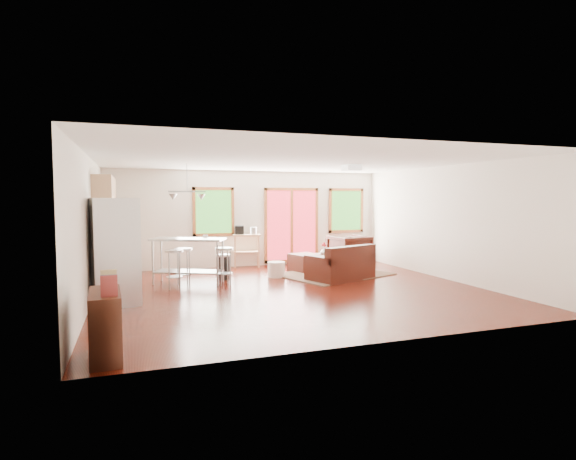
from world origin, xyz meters
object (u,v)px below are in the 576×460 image
object	(u,v)px
kitchen_cart	(246,239)
ottoman	(305,263)
loveseat	(342,266)
armchair	(349,249)
refrigerator	(116,252)
island	(188,252)
coffee_table	(331,257)
rug	(333,274)

from	to	relation	value
kitchen_cart	ottoman	bearing A→B (deg)	-42.81
loveseat	ottoman	size ratio (longest dim) A/B	2.55
armchair	refrigerator	xyz separation A→B (m)	(-5.80, -2.58, 0.45)
refrigerator	kitchen_cart	distance (m)	4.70
loveseat	refrigerator	world-z (taller)	refrigerator
ottoman	island	bearing A→B (deg)	-166.63
coffee_table	kitchen_cart	size ratio (longest dim) A/B	1.11
ottoman	kitchen_cart	world-z (taller)	kitchen_cart
rug	loveseat	bearing A→B (deg)	-97.67
armchair	refrigerator	distance (m)	6.36
kitchen_cart	loveseat	bearing A→B (deg)	-57.68
ottoman	refrigerator	distance (m)	5.04
ottoman	kitchen_cart	bearing A→B (deg)	137.19
kitchen_cart	armchair	bearing A→B (deg)	-18.73
loveseat	refrigerator	bearing A→B (deg)	169.59
coffee_table	refrigerator	world-z (taller)	refrigerator
armchair	refrigerator	bearing A→B (deg)	15.51
loveseat	island	distance (m)	3.45
coffee_table	ottoman	bearing A→B (deg)	152.12
rug	island	bearing A→B (deg)	179.53
armchair	ottoman	world-z (taller)	armchair
refrigerator	coffee_table	bearing A→B (deg)	11.42
rug	ottoman	bearing A→B (deg)	121.05
coffee_table	refrigerator	xyz separation A→B (m)	(-5.00, -2.00, 0.56)
loveseat	island	size ratio (longest dim) A/B	1.01
coffee_table	armchair	bearing A→B (deg)	35.90
rug	kitchen_cart	bearing A→B (deg)	131.81
coffee_table	ottoman	distance (m)	0.67
armchair	rug	bearing A→B (deg)	38.92
refrigerator	rug	bearing A→B (deg)	7.44
ottoman	island	size ratio (longest dim) A/B	0.39
rug	coffee_table	bearing A→B (deg)	72.99
loveseat	armchair	xyz separation A→B (m)	(1.02, 1.67, 0.16)
refrigerator	island	distance (m)	2.15
armchair	refrigerator	world-z (taller)	refrigerator
coffee_table	island	xyz separation A→B (m)	(-3.58, -0.41, 0.31)
loveseat	armchair	size ratio (longest dim) A/B	1.78
loveseat	coffee_table	bearing A→B (deg)	57.28
armchair	kitchen_cart	size ratio (longest dim) A/B	0.85
loveseat	coffee_table	world-z (taller)	loveseat
ottoman	kitchen_cart	distance (m)	1.81
armchair	kitchen_cart	xyz separation A→B (m)	(-2.64, 0.90, 0.29)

